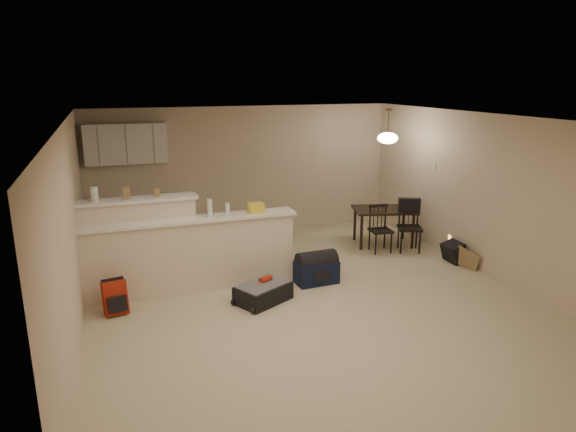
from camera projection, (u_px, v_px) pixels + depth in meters
name	position (u px, v px, depth m)	size (l,w,h in m)	color
room	(312.00, 214.00, 6.89)	(7.00, 7.02, 2.50)	beige
breakfast_bar	(173.00, 251.00, 7.38)	(3.08, 0.58, 1.39)	beige
upper_cabinets	(126.00, 143.00, 9.02)	(1.40, 0.34, 0.70)	white
kitchen_counter	(144.00, 223.00, 9.35)	(1.80, 0.60, 0.90)	white
thermostat	(434.00, 165.00, 9.20)	(0.02, 0.12, 0.12)	beige
jar	(94.00, 194.00, 6.95)	(0.10, 0.10, 0.20)	silver
cereal_box	(126.00, 193.00, 7.09)	(0.10, 0.07, 0.16)	olive
small_box	(157.00, 193.00, 7.23)	(0.08, 0.06, 0.12)	olive
bottle_a	(210.00, 208.00, 7.32)	(0.07, 0.07, 0.26)	silver
bottle_b	(227.00, 209.00, 7.41)	(0.06, 0.06, 0.18)	silver
bag_lump	(256.00, 208.00, 7.56)	(0.22, 0.18, 0.14)	olive
dining_table	(384.00, 213.00, 9.47)	(1.24, 0.99, 0.68)	black
pendant_lamp	(388.00, 138.00, 9.11)	(0.36, 0.36, 0.62)	brown
dining_chair_near	(381.00, 229.00, 9.10)	(0.37, 0.35, 0.84)	black
dining_chair_far	(410.00, 226.00, 9.12)	(0.40, 0.38, 0.92)	black
suitcase	(263.00, 293.00, 7.13)	(0.74, 0.48, 0.25)	black
red_backpack	(115.00, 297.00, 6.74)	(0.30, 0.19, 0.45)	#AD2413
navy_duffel	(316.00, 272.00, 7.76)	(0.63, 0.34, 0.34)	#101733
black_daypack	(454.00, 253.00, 8.65)	(0.38, 0.27, 0.33)	black
cardboard_sheet	(467.00, 259.00, 8.36)	(0.41, 0.02, 0.31)	olive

